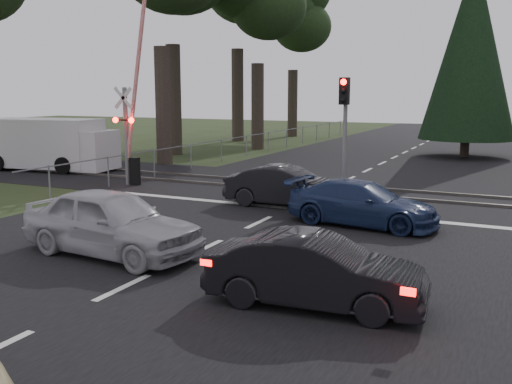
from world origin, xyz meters
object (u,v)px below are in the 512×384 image
Objects in this scene: silver_car at (112,222)px; traffic_signal_center at (344,116)px; dark_hatchback at (315,272)px; blue_sedan at (362,203)px; dark_car_far at (286,186)px; white_van at (53,144)px; crossing_signal at (131,133)px.

traffic_signal_center is at bearing -10.49° from silver_car.
blue_sedan is (-0.87, 6.29, -0.01)m from dark_hatchback.
white_van reaches higher than dark_car_far.
crossing_signal reaches higher than blue_sedan.
traffic_signal_center is at bearing -12.22° from white_van.
dark_hatchback is at bearing -95.33° from silver_car.
dark_hatchback is at bearing -41.17° from white_van.
blue_sedan is 1.07× the size of dark_car_far.
crossing_signal is at bearing -25.96° from white_van.
dark_hatchback reaches higher than blue_sedan.
silver_car is (5.67, -8.11, -1.31)m from crossing_signal.
traffic_signal_center is at bearing -31.99° from dark_car_far.
white_van is (-16.90, 11.10, 0.60)m from dark_hatchback.
white_van reaches higher than dark_hatchback.
dark_hatchback is at bearing -40.08° from crossing_signal.
crossing_signal reaches higher than traffic_signal_center.
traffic_signal_center reaches higher than silver_car.
silver_car is at bearing -106.15° from traffic_signal_center.
dark_car_far reaches higher than dark_hatchback.
crossing_signal is 7.33m from dark_car_far.
crossing_signal is 6.44m from white_van.
crossing_signal reaches higher than white_van.
crossing_signal is 10.46m from blue_sedan.
silver_car is at bearing -48.58° from white_van.
dark_hatchback is at bearing -166.36° from blue_sedan.
traffic_signal_center is 0.93× the size of silver_car.
silver_car is 0.69× the size of white_van.
blue_sedan is 0.66× the size of white_van.
silver_car is at bearing 165.22° from dark_car_far.
silver_car is at bearing 74.16° from dark_hatchback.
white_van is (-16.03, 4.81, 0.61)m from blue_sedan.
traffic_signal_center is 4.64m from blue_sedan.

